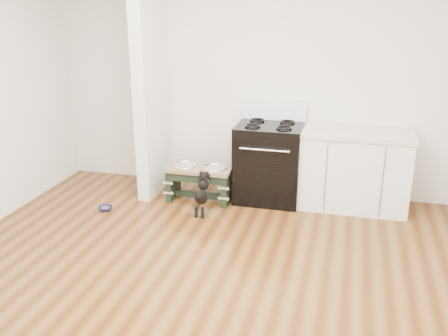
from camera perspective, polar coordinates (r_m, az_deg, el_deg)
ground at (r=4.28m, az=-3.46°, el=-14.01°), size 5.00×5.00×0.00m
room_shell at (r=3.65m, az=-3.97°, el=7.77°), size 5.00×5.00×5.00m
partition_wall at (r=6.04m, az=-8.29°, el=9.57°), size 0.15×0.80×2.70m
oven_range at (r=5.92m, az=5.18°, el=0.80°), size 0.76×0.69×1.14m
cabinet_run at (r=5.88m, az=14.65°, el=-0.16°), size 1.24×0.64×0.91m
dog_feeder at (r=5.92m, az=-2.80°, el=-0.98°), size 0.77×0.41×0.44m
puppy at (r=5.58m, az=-2.52°, el=-2.74°), size 0.14×0.40×0.47m
floor_bowl at (r=5.89m, az=-13.41°, el=-4.51°), size 0.18×0.18×0.05m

